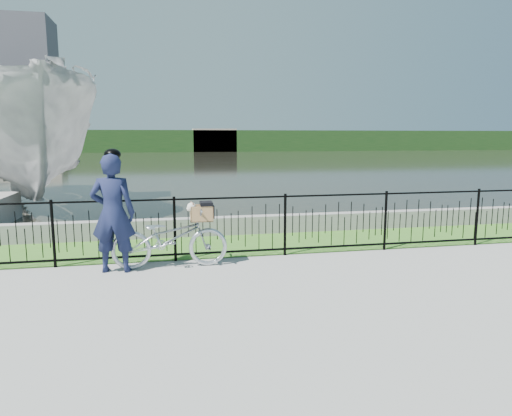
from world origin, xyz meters
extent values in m
plane|color=gray|center=(0.00, 0.00, 0.00)|extent=(120.00, 120.00, 0.00)
cube|color=#3C7023|center=(0.00, 2.60, 0.00)|extent=(60.00, 2.00, 0.01)
plane|color=black|center=(0.00, 33.00, 0.00)|extent=(120.00, 120.00, 0.00)
cube|color=gray|center=(0.00, 3.60, 0.20)|extent=(60.00, 0.30, 0.40)
cube|color=#204119|center=(0.00, 60.00, 1.50)|extent=(120.00, 6.00, 3.00)
cube|color=#A59684|center=(-18.00, 58.00, 2.00)|extent=(8.00, 4.00, 4.00)
cube|color=#A59684|center=(6.00, 58.50, 1.60)|extent=(6.00, 3.00, 3.20)
imported|color=silver|center=(-1.09, 1.22, 0.50)|extent=(1.91, 0.67, 1.01)
cube|color=black|center=(-0.56, 1.22, 0.78)|extent=(0.38, 0.18, 0.02)
cube|color=#A2794B|center=(-0.56, 1.22, 0.78)|extent=(0.37, 0.27, 0.01)
cube|color=#A2794B|center=(-0.56, 1.35, 0.91)|extent=(0.37, 0.02, 0.26)
cube|color=#A2794B|center=(-0.56, 1.09, 0.91)|extent=(0.37, 0.02, 0.26)
cube|color=#A2794B|center=(-0.38, 1.22, 0.91)|extent=(0.02, 0.27, 0.26)
cube|color=#A2794B|center=(-0.74, 1.22, 0.91)|extent=(0.01, 0.27, 0.26)
cube|color=black|center=(-0.48, 1.22, 1.07)|extent=(0.20, 0.29, 0.06)
cube|color=black|center=(-0.36, 1.22, 0.93)|extent=(0.02, 0.29, 0.21)
ellipsoid|color=silver|center=(-0.58, 1.22, 0.91)|extent=(0.31, 0.22, 0.20)
sphere|color=silver|center=(-0.72, 1.20, 1.02)|extent=(0.15, 0.15, 0.15)
sphere|color=silver|center=(-0.77, 1.18, 0.99)|extent=(0.07, 0.07, 0.07)
sphere|color=black|center=(-0.80, 1.17, 0.98)|extent=(0.02, 0.02, 0.02)
cone|color=#AA6847|center=(-0.72, 1.26, 1.08)|extent=(0.06, 0.08, 0.08)
cone|color=#AA6847|center=(-0.70, 1.16, 1.08)|extent=(0.06, 0.08, 0.08)
imported|color=#161C3D|center=(-1.98, 1.15, 0.96)|extent=(0.75, 0.54, 1.92)
ellipsoid|color=black|center=(-1.98, 1.15, 1.90)|extent=(0.26, 0.29, 0.18)
imported|color=#B1B1B0|center=(-5.54, 9.51, 1.99)|extent=(7.41, 11.03, 3.99)
cube|color=#3F3F47|center=(-5.54, 9.51, 4.99)|extent=(2.20, 1.60, 1.60)
camera|label=1|loc=(-1.17, -6.36, 2.19)|focal=32.00mm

